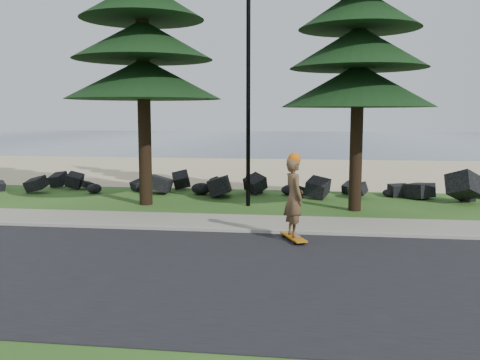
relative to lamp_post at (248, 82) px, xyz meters
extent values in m
plane|color=#2A5119|center=(0.00, -3.20, -4.13)|extent=(160.00, 160.00, 0.00)
cube|color=black|center=(0.00, -7.70, -4.12)|extent=(160.00, 7.00, 0.02)
cube|color=#9D9C8E|center=(0.00, -4.10, -4.08)|extent=(160.00, 0.20, 0.10)
cube|color=#9D9483|center=(0.00, -3.00, -4.09)|extent=(160.00, 2.00, 0.08)
cube|color=#CBBC87|center=(0.00, 11.30, -4.13)|extent=(160.00, 15.00, 0.01)
cube|color=#314A5E|center=(0.00, 47.80, -4.13)|extent=(160.00, 58.00, 0.01)
cylinder|color=black|center=(-3.50, -0.20, 2.37)|extent=(0.44, 0.44, 13.00)
cylinder|color=black|center=(3.50, -0.40, 1.87)|extent=(0.40, 0.40, 12.00)
cylinder|color=black|center=(0.00, 0.00, -0.13)|extent=(0.14, 0.14, 8.00)
cube|color=#BC6B0B|center=(1.71, -4.88, -4.03)|extent=(0.72, 1.17, 0.04)
imported|color=brown|center=(1.71, -4.88, -3.05)|extent=(0.70, 0.83, 1.92)
sphere|color=orange|center=(1.71, -4.88, -2.12)|extent=(0.31, 0.31, 0.31)
camera|label=1|loc=(2.17, -17.67, -1.05)|focal=40.00mm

